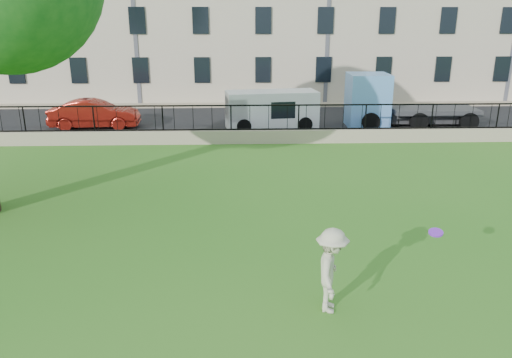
{
  "coord_description": "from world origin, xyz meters",
  "views": [
    {
      "loc": [
        0.31,
        -9.78,
        5.36
      ],
      "look_at": [
        0.8,
        3.5,
        1.05
      ],
      "focal_mm": 35.0,
      "sensor_mm": 36.0,
      "label": 1
    }
  ],
  "objects_px": {
    "man": "(331,270)",
    "red_sedan": "(95,114)",
    "white_van": "(272,110)",
    "blue_truck": "(410,100)",
    "frisbee": "(436,233)"
  },
  "relations": [
    {
      "from": "white_van",
      "to": "frisbee",
      "type": "bearing_deg",
      "value": -90.62
    },
    {
      "from": "frisbee",
      "to": "red_sedan",
      "type": "distance_m",
      "value": 19.99
    },
    {
      "from": "blue_truck",
      "to": "man",
      "type": "bearing_deg",
      "value": -110.84
    },
    {
      "from": "red_sedan",
      "to": "blue_truck",
      "type": "relative_size",
      "value": 0.69
    },
    {
      "from": "white_van",
      "to": "blue_truck",
      "type": "distance_m",
      "value": 7.15
    },
    {
      "from": "frisbee",
      "to": "blue_truck",
      "type": "xyz_separation_m",
      "value": [
        5.13,
        16.73,
        -0.18
      ]
    },
    {
      "from": "man",
      "to": "white_van",
      "type": "distance_m",
      "value": 16.51
    },
    {
      "from": "white_van",
      "to": "blue_truck",
      "type": "xyz_separation_m",
      "value": [
        7.13,
        0.36,
        0.39
      ]
    },
    {
      "from": "blue_truck",
      "to": "red_sedan",
      "type": "bearing_deg",
      "value": -178.03
    },
    {
      "from": "red_sedan",
      "to": "white_van",
      "type": "height_order",
      "value": "white_van"
    },
    {
      "from": "white_van",
      "to": "blue_truck",
      "type": "relative_size",
      "value": 0.7
    },
    {
      "from": "man",
      "to": "red_sedan",
      "type": "xyz_separation_m",
      "value": [
        -8.95,
        16.86,
        -0.11
      ]
    },
    {
      "from": "man",
      "to": "blue_truck",
      "type": "xyz_separation_m",
      "value": [
        7.09,
        16.86,
        0.5
      ]
    },
    {
      "from": "man",
      "to": "red_sedan",
      "type": "height_order",
      "value": "man"
    },
    {
      "from": "red_sedan",
      "to": "white_van",
      "type": "distance_m",
      "value": 8.92
    }
  ]
}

